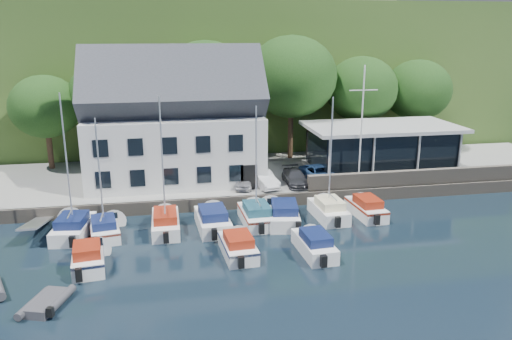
% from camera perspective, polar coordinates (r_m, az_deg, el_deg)
% --- Properties ---
extents(ground, '(180.00, 180.00, 0.00)m').
position_cam_1_polar(ground, '(28.83, 6.50, -11.50)').
color(ground, black).
rests_on(ground, ground).
extents(quay, '(60.00, 13.00, 1.00)m').
position_cam_1_polar(quay, '(44.51, 0.01, -0.79)').
color(quay, gray).
rests_on(quay, ground).
extents(quay_face, '(60.00, 0.30, 1.00)m').
position_cam_1_polar(quay_face, '(38.44, 1.78, -3.49)').
color(quay_face, '#60584C').
rests_on(quay_face, ground).
extents(hillside, '(160.00, 75.00, 16.00)m').
position_cam_1_polar(hillside, '(86.96, -5.48, 12.24)').
color(hillside, '#2D481B').
rests_on(hillside, ground).
extents(field_patch, '(50.00, 30.00, 0.30)m').
position_cam_1_polar(field_patch, '(95.82, -1.08, 17.49)').
color(field_patch, '#566130').
rests_on(field_patch, hillside).
extents(harbor_building, '(14.40, 8.20, 8.70)m').
position_cam_1_polar(harbor_building, '(41.70, -9.27, 4.74)').
color(harbor_building, silver).
rests_on(harbor_building, quay).
extents(club_pavilion, '(13.20, 7.20, 4.10)m').
position_cam_1_polar(club_pavilion, '(45.74, 14.05, 2.49)').
color(club_pavilion, black).
rests_on(club_pavilion, quay).
extents(seawall, '(18.00, 0.50, 1.20)m').
position_cam_1_polar(seawall, '(42.55, 17.67, -0.79)').
color(seawall, '#60584C').
rests_on(seawall, quay).
extents(gangway, '(1.20, 6.00, 1.40)m').
position_cam_1_polar(gangway, '(36.98, -23.52, -6.47)').
color(gangway, silver).
rests_on(gangway, ground).
extents(car_silver, '(1.96, 3.48, 1.12)m').
position_cam_1_polar(car_silver, '(39.82, -1.41, -1.20)').
color(car_silver, '#BBBCC0').
rests_on(car_silver, quay).
extents(car_white, '(2.25, 4.15, 1.30)m').
position_cam_1_polar(car_white, '(39.98, 0.79, -0.99)').
color(car_white, silver).
rests_on(car_white, quay).
extents(car_dgrey, '(1.77, 4.11, 1.18)m').
position_cam_1_polar(car_dgrey, '(40.67, 4.49, -0.84)').
color(car_dgrey, '#2E2F33').
rests_on(car_dgrey, quay).
extents(car_blue, '(2.25, 4.25, 1.38)m').
position_cam_1_polar(car_blue, '(41.65, 7.29, -0.37)').
color(car_blue, navy).
rests_on(car_blue, quay).
extents(flagpole, '(2.30, 0.20, 9.56)m').
position_cam_1_polar(flagpole, '(40.35, 11.96, 4.86)').
color(flagpole, silver).
rests_on(flagpole, quay).
extents(tree_0, '(6.16, 6.16, 8.42)m').
position_cam_1_polar(tree_0, '(48.21, -22.78, 5.01)').
color(tree_0, black).
rests_on(tree_0, quay).
extents(tree_1, '(6.98, 6.98, 9.54)m').
position_cam_1_polar(tree_1, '(47.80, -16.47, 6.20)').
color(tree_1, black).
rests_on(tree_1, quay).
extents(tree_2, '(8.27, 8.27, 11.30)m').
position_cam_1_polar(tree_2, '(46.72, -5.68, 7.65)').
color(tree_2, black).
rests_on(tree_2, quay).
extents(tree_3, '(8.60, 8.60, 11.75)m').
position_cam_1_polar(tree_3, '(48.23, 4.04, 8.20)').
color(tree_3, black).
rests_on(tree_3, quay).
extents(tree_4, '(7.12, 7.12, 9.73)m').
position_cam_1_polar(tree_4, '(51.17, 11.86, 7.20)').
color(tree_4, black).
rests_on(tree_4, quay).
extents(tree_5, '(6.82, 6.82, 9.32)m').
position_cam_1_polar(tree_5, '(54.23, 17.84, 7.03)').
color(tree_5, black).
rests_on(tree_5, quay).
extents(boat_r1_0, '(2.97, 6.41, 9.09)m').
position_cam_1_polar(boat_r1_0, '(34.02, -20.75, 0.04)').
color(boat_r1_0, white).
rests_on(boat_r1_0, ground).
extents(boat_r1_1, '(2.80, 5.72, 8.31)m').
position_cam_1_polar(boat_r1_1, '(33.35, -17.42, -0.65)').
color(boat_r1_1, white).
rests_on(boat_r1_1, ground).
extents(boat_r1_2, '(1.98, 6.64, 8.98)m').
position_cam_1_polar(boat_r1_2, '(33.25, -10.62, 0.37)').
color(boat_r1_2, white).
rests_on(boat_r1_2, ground).
extents(boat_r1_3, '(2.56, 6.50, 1.56)m').
position_cam_1_polar(boat_r1_3, '(34.32, -4.99, -5.46)').
color(boat_r1_3, white).
rests_on(boat_r1_3, ground).
extents(boat_r1_4, '(2.30, 6.25, 9.24)m').
position_cam_1_polar(boat_r1_4, '(33.91, 0.01, 1.17)').
color(boat_r1_4, white).
rests_on(boat_r1_4, ground).
extents(boat_r1_5, '(3.30, 6.89, 1.55)m').
position_cam_1_polar(boat_r1_5, '(35.33, 3.15, -4.80)').
color(boat_r1_5, white).
rests_on(boat_r1_5, ground).
extents(boat_r1_6, '(2.30, 6.03, 9.38)m').
position_cam_1_polar(boat_r1_6, '(35.26, 8.53, 1.67)').
color(boat_r1_6, white).
rests_on(boat_r1_6, ground).
extents(boat_r1_7, '(2.20, 5.99, 1.50)m').
position_cam_1_polar(boat_r1_7, '(37.36, 12.47, -4.04)').
color(boat_r1_7, white).
rests_on(boat_r1_7, ground).
extents(boat_r2_0, '(2.49, 5.34, 1.53)m').
position_cam_1_polar(boat_r2_0, '(30.32, -18.64, -9.25)').
color(boat_r2_0, white).
rests_on(boat_r2_0, ground).
extents(boat_r2_2, '(2.32, 5.60, 1.42)m').
position_cam_1_polar(boat_r2_2, '(30.36, -2.08, -8.46)').
color(boat_r2_2, white).
rests_on(boat_r2_2, ground).
extents(boat_r2_3, '(2.17, 5.97, 1.45)m').
position_cam_1_polar(boat_r2_3, '(30.77, 6.68, -8.19)').
color(boat_r2_3, white).
rests_on(boat_r2_3, ground).
extents(dinghy_1, '(2.50, 3.19, 0.65)m').
position_cam_1_polar(dinghy_1, '(27.27, -22.83, -13.64)').
color(dinghy_1, '#39393E').
rests_on(dinghy_1, ground).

